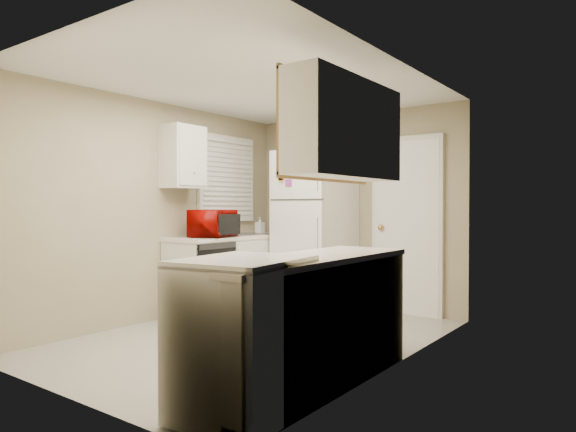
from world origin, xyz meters
The scene contains 19 objects.
floor centered at (0.00, 0.00, 0.00)m, with size 3.80×3.80×0.00m, color #BCB8AE.
ceiling centered at (0.00, 0.00, 2.40)m, with size 3.80×3.80×0.00m, color white.
wall_left centered at (-1.40, 0.00, 1.20)m, with size 3.80×3.80×0.00m, color tan.
wall_right centered at (1.40, 0.00, 1.20)m, with size 3.80×3.80×0.00m, color tan.
wall_back centered at (0.00, 1.90, 1.20)m, with size 2.80×2.80×0.00m, color tan.
wall_front centered at (0.00, -1.90, 1.20)m, with size 2.80×2.80×0.00m, color tan.
left_counter centered at (-1.10, 0.90, 0.45)m, with size 0.60×1.80×0.90m, color silver.
dishwasher centered at (-0.81, 0.30, 0.49)m, with size 0.03×0.58×0.72m, color black.
sink centered at (-1.10, 1.05, 0.86)m, with size 0.54×0.74×0.16m, color gray.
microwave centered at (-1.03, 0.47, 1.05)m, with size 0.31×0.56×0.37m, color #8C0300.
soap_bottle centered at (-1.15, 1.45, 1.00)m, with size 0.09×0.10×0.21m, color silver.
window_blinds centered at (-1.36, 1.05, 1.60)m, with size 0.10×0.98×1.08m, color silver.
upper_cabinet_left centered at (-1.25, 0.22, 1.80)m, with size 0.30×0.45×0.70m, color silver.
refrigerator centered at (-0.36, 1.54, 0.96)m, with size 0.79×0.77×1.93m, color white.
cabinet_over_fridge centered at (-0.40, 1.75, 2.00)m, with size 0.70×0.30×0.40m, color silver.
interior_door centered at (0.70, 1.86, 1.02)m, with size 0.86×0.06×2.08m, color white.
right_counter centered at (1.10, -0.80, 0.45)m, with size 0.60×2.00×0.90m, color silver.
stove centered at (1.08, -1.42, 0.47)m, with size 0.63×0.78×0.95m, color white.
upper_cabinet_right centered at (1.25, -0.50, 1.80)m, with size 0.30×1.20×0.70m, color silver.
Camera 1 is at (3.10, -3.72, 1.24)m, focal length 32.00 mm.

